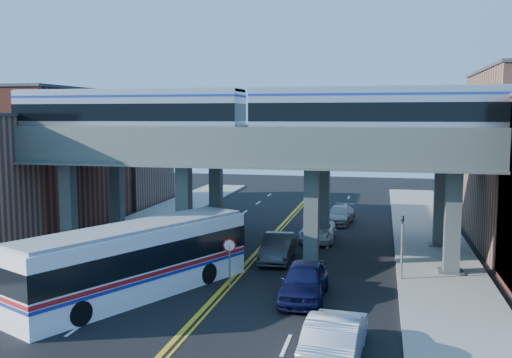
# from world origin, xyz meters

# --- Properties ---
(ground) EXTENTS (120.00, 120.00, 0.00)m
(ground) POSITION_xyz_m (0.00, 0.00, 0.00)
(ground) COLOR black
(ground) RESTS_ON ground
(sidewalk_west) EXTENTS (5.00, 70.00, 0.16)m
(sidewalk_west) POSITION_xyz_m (-11.50, 10.00, 0.08)
(sidewalk_west) COLOR gray
(sidewalk_west) RESTS_ON ground
(sidewalk_east) EXTENTS (5.00, 70.00, 0.16)m
(sidewalk_east) POSITION_xyz_m (11.50, 10.00, 0.08)
(sidewalk_east) COLOR gray
(sidewalk_east) RESTS_ON ground
(building_west_b) EXTENTS (8.00, 14.00, 11.00)m
(building_west_b) POSITION_xyz_m (-18.50, 16.00, 5.50)
(building_west_b) COLOR brown
(building_west_b) RESTS_ON ground
(building_west_c) EXTENTS (8.00, 10.00, 8.00)m
(building_west_c) POSITION_xyz_m (-18.50, 29.00, 4.00)
(building_west_c) COLOR #875B46
(building_west_c) RESTS_ON ground
(building_east_c) EXTENTS (8.00, 10.00, 9.00)m
(building_east_c) POSITION_xyz_m (18.50, 29.00, 4.50)
(building_east_c) COLOR brown
(building_east_c) RESTS_ON ground
(elevated_viaduct_near) EXTENTS (52.00, 3.60, 7.40)m
(elevated_viaduct_near) POSITION_xyz_m (0.00, 8.00, 6.47)
(elevated_viaduct_near) COLOR #424C4B
(elevated_viaduct_near) RESTS_ON ground
(elevated_viaduct_far) EXTENTS (52.00, 3.60, 7.40)m
(elevated_viaduct_far) POSITION_xyz_m (0.00, 15.00, 6.47)
(elevated_viaduct_far) COLOR #424C4B
(elevated_viaduct_far) RESTS_ON ground
(transit_train) EXTENTS (45.26, 2.84, 3.30)m
(transit_train) POSITION_xyz_m (7.73, 8.00, 9.19)
(transit_train) COLOR black
(transit_train) RESTS_ON elevated_viaduct_near
(stop_sign) EXTENTS (0.76, 0.09, 2.63)m
(stop_sign) POSITION_xyz_m (0.30, 3.00, 1.76)
(stop_sign) COLOR slate
(stop_sign) RESTS_ON ground
(traffic_signal) EXTENTS (0.15, 0.18, 4.10)m
(traffic_signal) POSITION_xyz_m (9.20, 6.00, 2.30)
(traffic_signal) COLOR slate
(traffic_signal) RESTS_ON ground
(transit_bus) EXTENTS (8.53, 13.36, 3.46)m
(transit_bus) POSITION_xyz_m (-3.89, 0.60, 1.78)
(transit_bus) COLOR white
(transit_bus) RESTS_ON ground
(car_lane_a) EXTENTS (2.26, 5.40, 1.83)m
(car_lane_a) POSITION_xyz_m (4.42, 1.84, 0.91)
(car_lane_a) COLOR #0E1036
(car_lane_a) RESTS_ON ground
(car_lane_b) EXTENTS (1.92, 5.14, 1.68)m
(car_lane_b) POSITION_xyz_m (1.80, 8.99, 0.84)
(car_lane_b) COLOR #323234
(car_lane_b) RESTS_ON ground
(car_lane_c) EXTENTS (2.65, 5.33, 1.45)m
(car_lane_c) POSITION_xyz_m (3.57, 15.32, 0.73)
(car_lane_c) COLOR silver
(car_lane_c) RESTS_ON ground
(car_lane_d) EXTENTS (2.68, 5.21, 1.45)m
(car_lane_d) POSITION_xyz_m (4.64, 22.36, 0.72)
(car_lane_d) COLOR #9F9EA3
(car_lane_d) RESTS_ON ground
(car_parked_curb) EXTENTS (2.23, 5.60, 1.81)m
(car_parked_curb) POSITION_xyz_m (6.50, -4.98, 0.91)
(car_parked_curb) COLOR silver
(car_parked_curb) RESTS_ON ground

